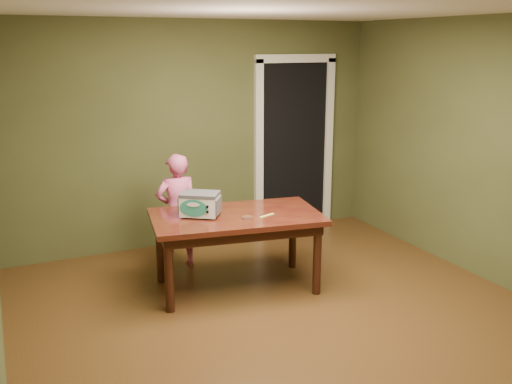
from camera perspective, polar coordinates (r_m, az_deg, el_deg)
floor at (r=4.94m, az=4.21°, el=-13.55°), size 5.00×5.00×0.00m
room_shell at (r=4.40m, az=4.63°, el=6.44°), size 4.52×5.02×2.61m
doorway at (r=7.53m, az=2.73°, el=4.90°), size 1.10×0.66×2.25m
dining_table at (r=5.47m, az=-1.99°, el=-3.25°), size 1.72×1.14×0.75m
toy_oven at (r=5.37m, az=-5.63°, el=-1.15°), size 0.43×0.40×0.23m
baking_pan at (r=5.30m, az=-0.91°, el=-2.55°), size 0.10×0.10×0.02m
spatula at (r=5.39m, az=1.10°, el=-2.36°), size 0.18×0.09×0.01m
child at (r=6.06m, az=-7.88°, el=-1.91°), size 0.46×0.31×1.23m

